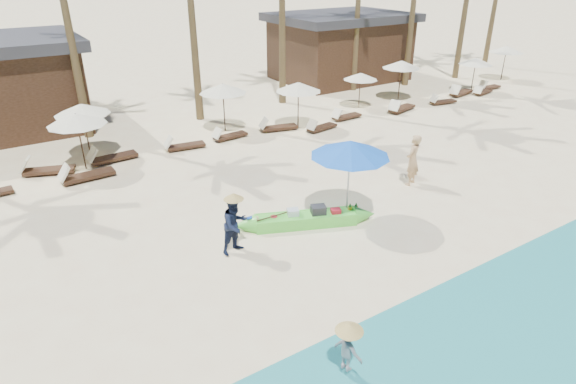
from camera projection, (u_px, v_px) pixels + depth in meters
ground at (330, 258)px, 13.44m from camera, size 240.00×240.00×0.00m
wet_sand_strip at (480, 376)px, 9.65m from camera, size 240.00×4.50×0.01m
green_canoe at (306, 219)px, 15.00m from camera, size 4.79×2.22×0.64m
tourist at (413, 160)px, 17.44m from camera, size 0.82×0.69×1.91m
vendor_green at (235, 225)px, 13.40m from camera, size 0.96×0.83×1.72m
vendor_yellow at (348, 349)px, 9.37m from camera, size 0.53×0.74×1.03m
blue_umbrella at (350, 148)px, 14.50m from camera, size 2.45×2.45×2.63m
resort_parasol_4 at (76, 119)px, 18.23m from camera, size 2.21×2.21×2.28m
lounger_4_left at (45, 169)px, 18.55m from camera, size 2.02×1.22×0.66m
lounger_4_right at (84, 175)px, 18.04m from camera, size 2.00×0.69×0.67m
resort_parasol_5 at (82, 109)px, 19.46m from camera, size 2.21×2.21×2.27m
lounger_5_left at (110, 157)px, 19.68m from camera, size 2.00×0.70×0.67m
resort_parasol_6 at (223, 88)px, 22.48m from camera, size 2.23×2.23×2.29m
lounger_6_left at (183, 145)px, 20.99m from camera, size 1.80×0.76×0.59m
lounger_6_right at (228, 135)px, 22.17m from camera, size 1.72×0.66×0.57m
resort_parasol_7 at (298, 87)px, 22.91m from camera, size 2.19×2.19×2.25m
lounger_7_left at (276, 127)px, 23.27m from camera, size 1.93×0.98×0.63m
lounger_7_right at (320, 127)px, 23.30m from camera, size 1.74×0.77×0.57m
resort_parasol_8 at (361, 76)px, 26.24m from camera, size 1.88×1.88×1.94m
lounger_8_left at (345, 116)px, 24.90m from camera, size 1.71×0.58×0.58m
resort_parasol_9 at (401, 64)px, 27.66m from camera, size 2.20×2.20×2.26m
lounger_9_left at (401, 108)px, 26.15m from camera, size 2.03×1.05×0.66m
lounger_9_right at (442, 101)px, 27.52m from camera, size 1.69×0.78×0.55m
resort_parasol_10 at (476, 61)px, 29.33m from camera, size 2.03×2.03×2.09m
lounger_10_left at (460, 92)px, 29.23m from camera, size 1.97×0.89×0.65m
lounger_10_right at (482, 92)px, 29.46m from camera, size 1.69×0.78×0.55m
resort_parasol_11 at (507, 49)px, 32.25m from camera, size 2.21×2.21×2.27m
lounger_11_left at (488, 87)px, 30.56m from camera, size 1.71×0.55×0.58m
pavilion_east at (340, 46)px, 32.51m from camera, size 8.80×6.60×4.30m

